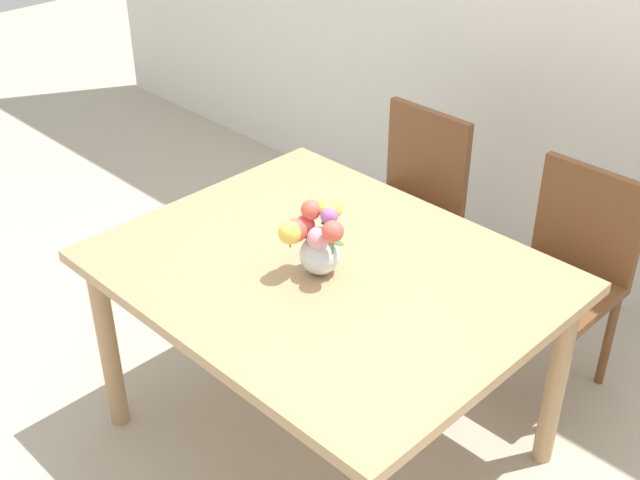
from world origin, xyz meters
The scene contains 5 objects.
ground_plane centered at (0.00, 0.00, 0.00)m, with size 12.00×12.00×0.00m, color #B7AD99.
dining_table centered at (0.00, 0.00, 0.68)m, with size 1.41×1.14×0.77m.
chair_left centered at (-0.39, 0.91, 0.52)m, with size 0.42×0.42×0.90m.
chair_right centered at (0.39, 0.91, 0.52)m, with size 0.42×0.42×0.90m.
flower_vase centered at (0.00, -0.05, 0.90)m, with size 0.20×0.20×0.25m.
Camera 1 is at (1.55, -1.59, 2.25)m, focal length 46.10 mm.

